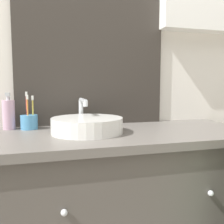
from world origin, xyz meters
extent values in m
cube|color=silver|center=(0.00, 0.63, 1.25)|extent=(3.20, 0.06, 2.50)
cube|color=#332D28|center=(-0.09, 0.59, 1.34)|extent=(0.82, 0.02, 1.18)
cube|color=#B2C1CC|center=(-0.09, 0.58, 1.34)|extent=(0.76, 0.01, 1.12)
cube|color=#4C4742|center=(0.00, 0.32, 0.38)|extent=(1.28, 0.52, 0.76)
cube|color=#605B56|center=(0.00, 0.32, 0.77)|extent=(1.32, 0.56, 0.03)
sphere|color=silver|center=(-0.30, 0.05, 0.57)|extent=(0.02, 0.02, 0.02)
sphere|color=silver|center=(0.30, 0.05, 0.57)|extent=(0.02, 0.02, 0.02)
cylinder|color=white|center=(-0.17, 0.33, 0.83)|extent=(0.33, 0.33, 0.07)
cylinder|color=silver|center=(-0.17, 0.33, 0.86)|extent=(0.27, 0.27, 0.01)
cylinder|color=silver|center=(-0.17, 0.52, 0.86)|extent=(0.02, 0.02, 0.14)
cylinder|color=silver|center=(-0.17, 0.44, 0.93)|extent=(0.02, 0.15, 0.02)
cylinder|color=silver|center=(-0.17, 0.37, 0.92)|extent=(0.02, 0.02, 0.02)
sphere|color=white|center=(-0.07, 0.52, 0.82)|extent=(0.05, 0.05, 0.05)
cylinder|color=#4C93C6|center=(-0.43, 0.51, 0.83)|extent=(0.08, 0.08, 0.07)
cylinder|color=#E5CC4C|center=(-0.41, 0.50, 0.88)|extent=(0.01, 0.01, 0.15)
cube|color=white|center=(-0.41, 0.50, 0.95)|extent=(0.01, 0.02, 0.02)
cylinder|color=#D6423D|center=(-0.44, 0.52, 0.89)|extent=(0.01, 0.01, 0.17)
cube|color=white|center=(-0.44, 0.52, 0.97)|extent=(0.01, 0.02, 0.02)
cylinder|color=orange|center=(-0.43, 0.49, 0.88)|extent=(0.01, 0.01, 0.16)
cube|color=white|center=(-0.43, 0.49, 0.95)|extent=(0.01, 0.02, 0.02)
cylinder|color=#CCA3BC|center=(-0.52, 0.53, 0.86)|extent=(0.06, 0.06, 0.15)
cylinder|color=silver|center=(-0.52, 0.53, 0.95)|extent=(0.02, 0.02, 0.02)
cube|color=silver|center=(-0.52, 0.52, 0.97)|extent=(0.02, 0.03, 0.02)
camera|label=1|loc=(-0.36, -0.79, 1.01)|focal=40.00mm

